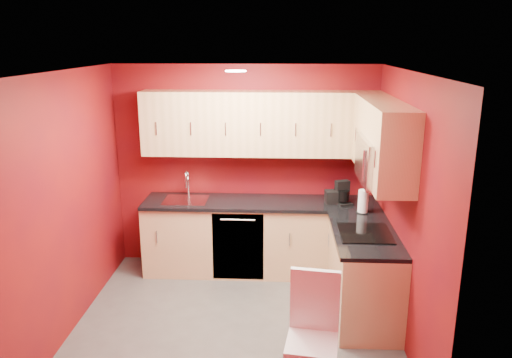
# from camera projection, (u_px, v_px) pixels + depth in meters

# --- Properties ---
(floor) EXTENTS (3.20, 3.20, 0.00)m
(floor) POSITION_uv_depth(u_px,v_px,m) (236.00, 322.00, 5.07)
(floor) COLOR #514F4C
(floor) RESTS_ON ground
(ceiling) EXTENTS (3.20, 3.20, 0.00)m
(ceiling) POSITION_uv_depth(u_px,v_px,m) (233.00, 71.00, 4.40)
(ceiling) COLOR white
(ceiling) RESTS_ON wall_back
(wall_back) EXTENTS (3.20, 0.00, 3.20)m
(wall_back) POSITION_uv_depth(u_px,v_px,m) (245.00, 167.00, 6.18)
(wall_back) COLOR maroon
(wall_back) RESTS_ON floor
(wall_front) EXTENTS (3.20, 0.00, 3.20)m
(wall_front) POSITION_uv_depth(u_px,v_px,m) (214.00, 278.00, 3.29)
(wall_front) COLOR maroon
(wall_front) RESTS_ON floor
(wall_left) EXTENTS (0.00, 3.00, 3.00)m
(wall_left) POSITION_uv_depth(u_px,v_px,m) (69.00, 203.00, 4.81)
(wall_left) COLOR maroon
(wall_left) RESTS_ON floor
(wall_right) EXTENTS (0.00, 3.00, 3.00)m
(wall_right) POSITION_uv_depth(u_px,v_px,m) (405.00, 208.00, 4.66)
(wall_right) COLOR maroon
(wall_right) RESTS_ON floor
(base_cabinets_back) EXTENTS (2.80, 0.60, 0.87)m
(base_cabinets_back) POSITION_uv_depth(u_px,v_px,m) (260.00, 238.00, 6.10)
(base_cabinets_back) COLOR #DAAE7C
(base_cabinets_back) RESTS_ON floor
(base_cabinets_right) EXTENTS (0.60, 1.30, 0.87)m
(base_cabinets_right) POSITION_uv_depth(u_px,v_px,m) (363.00, 275.00, 5.13)
(base_cabinets_right) COLOR #DAAE7C
(base_cabinets_right) RESTS_ON floor
(countertop_back) EXTENTS (2.80, 0.63, 0.04)m
(countertop_back) POSITION_uv_depth(u_px,v_px,m) (260.00, 203.00, 5.96)
(countertop_back) COLOR black
(countertop_back) RESTS_ON base_cabinets_back
(countertop_right) EXTENTS (0.63, 1.27, 0.04)m
(countertop_right) POSITION_uv_depth(u_px,v_px,m) (365.00, 234.00, 4.99)
(countertop_right) COLOR black
(countertop_right) RESTS_ON base_cabinets_right
(upper_cabinets_back) EXTENTS (2.80, 0.35, 0.75)m
(upper_cabinets_back) POSITION_uv_depth(u_px,v_px,m) (261.00, 123.00, 5.84)
(upper_cabinets_back) COLOR #D8B07A
(upper_cabinets_back) RESTS_ON wall_back
(upper_cabinets_right) EXTENTS (0.35, 1.55, 0.75)m
(upper_cabinets_right) POSITION_uv_depth(u_px,v_px,m) (381.00, 132.00, 4.92)
(upper_cabinets_right) COLOR #D8B07A
(upper_cabinets_right) RESTS_ON wall_right
(microwave) EXTENTS (0.42, 0.76, 0.42)m
(microwave) POSITION_uv_depth(u_px,v_px,m) (381.00, 160.00, 4.75)
(microwave) COLOR silver
(microwave) RESTS_ON upper_cabinets_right
(cooktop) EXTENTS (0.50, 0.55, 0.01)m
(cooktop) POSITION_uv_depth(u_px,v_px,m) (365.00, 233.00, 4.95)
(cooktop) COLOR black
(cooktop) RESTS_ON countertop_right
(sink) EXTENTS (0.52, 0.42, 0.35)m
(sink) POSITION_uv_depth(u_px,v_px,m) (186.00, 197.00, 6.01)
(sink) COLOR silver
(sink) RESTS_ON countertop_back
(dishwasher_front) EXTENTS (0.60, 0.02, 0.82)m
(dishwasher_front) POSITION_uv_depth(u_px,v_px,m) (238.00, 247.00, 5.83)
(dishwasher_front) COLOR black
(dishwasher_front) RESTS_ON base_cabinets_back
(downlight) EXTENTS (0.20, 0.20, 0.01)m
(downlight) POSITION_uv_depth(u_px,v_px,m) (236.00, 71.00, 4.69)
(downlight) COLOR white
(downlight) RESTS_ON ceiling
(coffee_maker) EXTENTS (0.22, 0.26, 0.27)m
(coffee_maker) POSITION_uv_depth(u_px,v_px,m) (344.00, 193.00, 5.82)
(coffee_maker) COLOR black
(coffee_maker) RESTS_ON countertop_back
(napkin_holder) EXTENTS (0.16, 0.16, 0.15)m
(napkin_holder) POSITION_uv_depth(u_px,v_px,m) (331.00, 197.00, 5.86)
(napkin_holder) COLOR black
(napkin_holder) RESTS_ON countertop_back
(paper_towel) EXTENTS (0.15, 0.15, 0.26)m
(paper_towel) POSITION_uv_depth(u_px,v_px,m) (363.00, 201.00, 5.53)
(paper_towel) COLOR white
(paper_towel) RESTS_ON countertop_right
(dining_chair) EXTENTS (0.46, 0.47, 1.00)m
(dining_chair) POSITION_uv_depth(u_px,v_px,m) (312.00, 337.00, 3.94)
(dining_chair) COLOR white
(dining_chair) RESTS_ON floor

